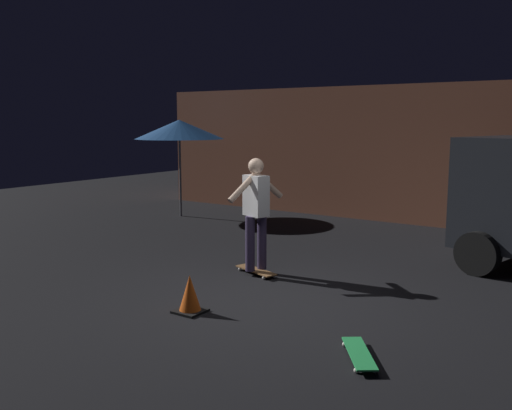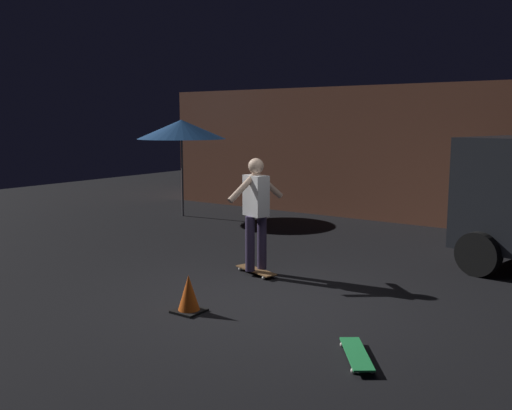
{
  "view_description": "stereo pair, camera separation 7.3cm",
  "coord_description": "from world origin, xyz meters",
  "px_view_note": "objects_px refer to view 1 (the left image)",
  "views": [
    {
      "loc": [
        3.62,
        -5.73,
        2.28
      ],
      "look_at": [
        -0.99,
        0.98,
        1.05
      ],
      "focal_mm": 39.29,
      "sensor_mm": 36.0,
      "label": 1
    },
    {
      "loc": [
        3.68,
        -5.69,
        2.28
      ],
      "look_at": [
        -0.99,
        0.98,
        1.05
      ],
      "focal_mm": 39.29,
      "sensor_mm": 36.0,
      "label": 2
    }
  ],
  "objects_px": {
    "patio_umbrella": "(179,129)",
    "skater": "(256,206)",
    "traffic_cone": "(190,295)",
    "skateboard_ridden": "(256,271)",
    "skateboard_spare": "(359,354)"
  },
  "relations": [
    {
      "from": "traffic_cone",
      "to": "patio_umbrella",
      "type": "bearing_deg",
      "value": 132.9
    },
    {
      "from": "skater",
      "to": "patio_umbrella",
      "type": "bearing_deg",
      "value": 143.74
    },
    {
      "from": "patio_umbrella",
      "to": "skateboard_ridden",
      "type": "xyz_separation_m",
      "value": [
        4.42,
        -3.24,
        -2.02
      ]
    },
    {
      "from": "skateboard_ridden",
      "to": "skater",
      "type": "relative_size",
      "value": 0.48
    },
    {
      "from": "patio_umbrella",
      "to": "skater",
      "type": "height_order",
      "value": "patio_umbrella"
    },
    {
      "from": "patio_umbrella",
      "to": "skateboard_ridden",
      "type": "relative_size",
      "value": 2.86
    },
    {
      "from": "skateboard_ridden",
      "to": "traffic_cone",
      "type": "relative_size",
      "value": 1.75
    },
    {
      "from": "skateboard_spare",
      "to": "patio_umbrella",
      "type": "bearing_deg",
      "value": 143.35
    },
    {
      "from": "patio_umbrella",
      "to": "skater",
      "type": "bearing_deg",
      "value": -36.26
    },
    {
      "from": "skateboard_spare",
      "to": "skater",
      "type": "xyz_separation_m",
      "value": [
        -2.53,
        1.93,
        0.98
      ]
    },
    {
      "from": "skateboard_ridden",
      "to": "skateboard_spare",
      "type": "xyz_separation_m",
      "value": [
        2.53,
        -1.93,
        0.0
      ]
    },
    {
      "from": "patio_umbrella",
      "to": "skateboard_spare",
      "type": "xyz_separation_m",
      "value": [
        6.95,
        -5.17,
        -2.02
      ]
    },
    {
      "from": "skateboard_spare",
      "to": "skater",
      "type": "distance_m",
      "value": 3.33
    },
    {
      "from": "patio_umbrella",
      "to": "skater",
      "type": "distance_m",
      "value": 5.57
    },
    {
      "from": "skateboard_ridden",
      "to": "skateboard_spare",
      "type": "height_order",
      "value": "same"
    }
  ]
}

